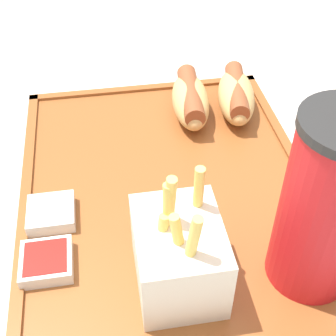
# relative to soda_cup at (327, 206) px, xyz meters

# --- Properties ---
(food_tray) EXTENTS (0.42, 0.33, 0.01)m
(food_tray) POSITION_rel_soda_cup_xyz_m (-0.13, -0.11, -0.09)
(food_tray) COLOR brown
(food_tray) RESTS_ON dining_table
(soda_cup) EXTENTS (0.08, 0.08, 0.21)m
(soda_cup) POSITION_rel_soda_cup_xyz_m (0.00, 0.00, 0.00)
(soda_cup) COLOR red
(soda_cup) RESTS_ON food_tray
(hot_dog_far) EXTENTS (0.13, 0.07, 0.04)m
(hot_dog_far) POSITION_rel_soda_cup_xyz_m (-0.27, 0.00, -0.06)
(hot_dog_far) COLOR tan
(hot_dog_far) RESTS_ON food_tray
(hot_dog_near) EXTENTS (0.12, 0.06, 0.04)m
(hot_dog_near) POSITION_rel_soda_cup_xyz_m (-0.27, -0.06, -0.06)
(hot_dog_near) COLOR tan
(hot_dog_near) RESTS_ON food_tray
(fries_carton) EXTENTS (0.09, 0.08, 0.12)m
(fries_carton) POSITION_rel_soda_cup_xyz_m (-0.01, -0.12, -0.05)
(fries_carton) COLOR silver
(fries_carton) RESTS_ON food_tray
(sauce_cup_mayo) EXTENTS (0.05, 0.05, 0.02)m
(sauce_cup_mayo) POSITION_rel_soda_cup_xyz_m (-0.11, -0.24, -0.08)
(sauce_cup_mayo) COLOR silver
(sauce_cup_mayo) RESTS_ON food_tray
(sauce_cup_ketchup) EXTENTS (0.05, 0.05, 0.02)m
(sauce_cup_ketchup) POSITION_rel_soda_cup_xyz_m (-0.04, -0.24, -0.08)
(sauce_cup_ketchup) COLOR silver
(sauce_cup_ketchup) RESTS_ON food_tray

